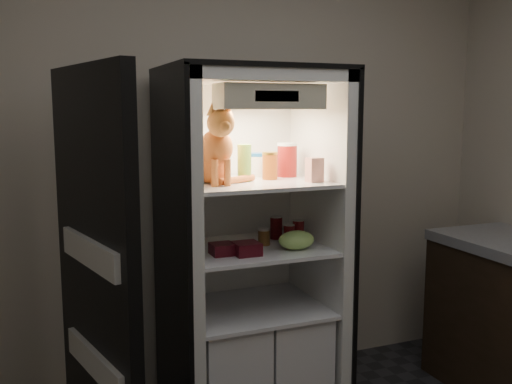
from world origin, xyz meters
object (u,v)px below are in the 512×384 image
pepper_jar (287,160)px  berry_box_right (247,249)px  parmesan_shaker (244,163)px  soda_can_c (289,235)px  soda_can_b (298,230)px  berry_box_left (222,249)px  refrigerator (249,270)px  cream_carton (315,170)px  grape_bag (296,240)px  salsa_jar (270,166)px  tabby_cat (213,154)px  soda_can_a (276,228)px  condiment_jar (264,237)px  mayo_tub (257,165)px

pepper_jar → berry_box_right: size_ratio=1.48×
parmesan_shaker → pepper_jar: bearing=19.3°
soda_can_c → parmesan_shaker: bearing=170.4°
soda_can_b → soda_can_c: soda_can_b is taller
pepper_jar → berry_box_left: (-0.45, -0.21, -0.41)m
pepper_jar → berry_box_right: bearing=-143.1°
refrigerator → pepper_jar: refrigerator is taller
refrigerator → cream_carton: 0.66m
refrigerator → parmesan_shaker: (-0.05, -0.06, 0.59)m
parmesan_shaker → berry_box_left: parmesan_shaker is taller
soda_can_c → berry_box_left: 0.41m
cream_carton → grape_bag: cream_carton is taller
salsa_jar → refrigerator: bearing=162.4°
tabby_cat → berry_box_left: bearing=-80.0°
soda_can_a → berry_box_right: bearing=-136.3°
refrigerator → condiment_jar: bearing=-39.8°
parmesan_shaker → soda_can_c: bearing=-9.6°
parmesan_shaker → berry_box_left: 0.46m
soda_can_a → soda_can_b: soda_can_a is taller
parmesan_shaker → grape_bag: 0.48m
salsa_jar → grape_bag: salsa_jar is taller
berry_box_left → berry_box_right: (0.11, -0.05, 0.00)m
parmesan_shaker → soda_can_b: bearing=3.0°
soda_can_c → grape_bag: bearing=-94.0°
salsa_jar → cream_carton: bearing=-47.5°
tabby_cat → soda_can_b: bearing=3.7°
parmesan_shaker → cream_carton: size_ratio=1.53×
soda_can_c → refrigerator: bearing=152.8°
refrigerator → grape_bag: bearing=-47.8°
tabby_cat → salsa_jar: (0.33, 0.05, -0.08)m
refrigerator → soda_can_c: 0.30m
berry_box_right → tabby_cat: bearing=135.2°
salsa_jar → berry_box_left: bearing=-157.4°
tabby_cat → soda_can_a: tabby_cat is taller
pepper_jar → mayo_tub: bearing=158.3°
grape_bag → berry_box_left: grape_bag is taller
parmesan_shaker → soda_can_a: (0.24, 0.12, -0.38)m
tabby_cat → mayo_tub: bearing=29.7°
tabby_cat → pepper_jar: size_ratio=2.18×
refrigerator → tabby_cat: (-0.22, -0.09, 0.65)m
mayo_tub → soda_can_b: 0.43m
tabby_cat → berry_box_right: tabby_cat is taller
grape_bag → berry_box_right: grape_bag is taller
refrigerator → condiment_jar: size_ratio=20.92×
soda_can_b → soda_can_c: size_ratio=1.08×
soda_can_a → berry_box_left: size_ratio=1.10×
salsa_jar → berry_box_right: (-0.20, -0.18, -0.39)m
parmesan_shaker → condiment_jar: bearing=2.0°
berry_box_right → berry_box_left: bearing=156.7°
parmesan_shaker → pepper_jar: parmesan_shaker is taller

